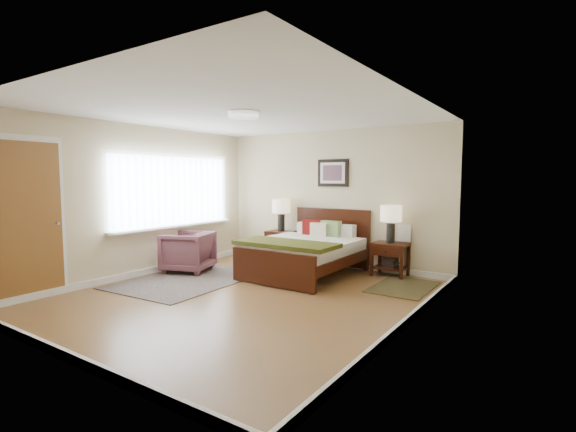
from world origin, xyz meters
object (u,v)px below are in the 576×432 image
object	(u,v)px
lamp_left	(281,209)
lamp_right	(391,217)
nightstand_left	(281,237)
nightstand_right	(390,256)
armchair	(188,252)
rug_persian	(188,279)
bed	(306,246)

from	to	relation	value
lamp_left	lamp_right	world-z (taller)	lamp_left
lamp_left	nightstand_left	bearing A→B (deg)	-90.00
nightstand_left	nightstand_right	bearing A→B (deg)	0.23
armchair	rug_persian	bearing A→B (deg)	27.04
nightstand_left	lamp_left	xyz separation A→B (m)	(0.00, 0.02, 0.55)
lamp_left	armchair	bearing A→B (deg)	-116.58
nightstand_left	armchair	bearing A→B (deg)	-116.87
nightstand_left	lamp_left	bearing A→B (deg)	90.00
lamp_left	rug_persian	xyz separation A→B (m)	(-0.38, -2.07, -1.03)
nightstand_right	lamp_right	size ratio (longest dim) A/B	0.92
lamp_left	rug_persian	size ratio (longest dim) A/B	0.27
bed	armchair	distance (m)	2.06
bed	nightstand_right	size ratio (longest dim) A/B	3.45
nightstand_right	lamp_left	world-z (taller)	lamp_left
nightstand_right	lamp_left	size ratio (longest dim) A/B	0.92
lamp_right	rug_persian	xyz separation A→B (m)	(-2.58, -2.07, -0.98)
lamp_right	rug_persian	world-z (taller)	lamp_right
nightstand_right	rug_persian	distance (m)	3.32
nightstand_right	rug_persian	size ratio (longest dim) A/B	0.25
lamp_right	armchair	size ratio (longest dim) A/B	0.79
rug_persian	nightstand_left	bearing A→B (deg)	76.55
nightstand_left	lamp_right	xyz separation A→B (m)	(2.20, 0.02, 0.51)
bed	armchair	size ratio (longest dim) A/B	2.52
nightstand_right	lamp_left	distance (m)	2.31
armchair	nightstand_right	bearing A→B (deg)	98.01
bed	armchair	xyz separation A→B (m)	(-1.84, -0.93, -0.13)
rug_persian	lamp_right	bearing A→B (deg)	35.66
nightstand_left	rug_persian	world-z (taller)	nightstand_left
bed	lamp_left	distance (m)	1.36
nightstand_left	lamp_right	size ratio (longest dim) A/B	0.99
bed	rug_persian	size ratio (longest dim) A/B	0.86
bed	nightstand_left	distance (m)	1.23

